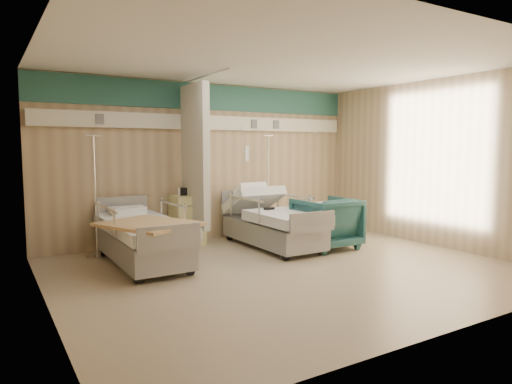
% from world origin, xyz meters
% --- Properties ---
extents(ground, '(6.00, 5.00, 0.00)m').
position_xyz_m(ground, '(0.00, 0.00, 0.00)').
color(ground, gray).
rests_on(ground, ground).
extents(room_walls, '(6.04, 5.04, 2.82)m').
position_xyz_m(room_walls, '(-0.03, 0.25, 1.86)').
color(room_walls, tan).
rests_on(room_walls, ground).
extents(bed_right, '(1.00, 2.16, 0.63)m').
position_xyz_m(bed_right, '(0.60, 1.30, 0.32)').
color(bed_right, silver).
rests_on(bed_right, ground).
extents(bed_left, '(1.00, 2.16, 0.63)m').
position_xyz_m(bed_left, '(-1.60, 1.30, 0.32)').
color(bed_left, silver).
rests_on(bed_left, ground).
extents(bedside_cabinet, '(0.50, 0.48, 0.85)m').
position_xyz_m(bedside_cabinet, '(-0.55, 2.20, 0.42)').
color(bedside_cabinet, '#E6E18F').
rests_on(bedside_cabinet, ground).
extents(visitor_armchair, '(0.91, 0.93, 0.84)m').
position_xyz_m(visitor_armchair, '(1.31, 0.77, 0.42)').
color(visitor_armchair, '#1F4E4E').
rests_on(visitor_armchair, ground).
extents(waffle_blanket, '(0.73, 0.65, 0.08)m').
position_xyz_m(waffle_blanket, '(1.28, 0.75, 0.88)').
color(waffle_blanket, silver).
rests_on(waffle_blanket, visitor_armchair).
extents(iv_stand_right, '(0.34, 0.34, 1.90)m').
position_xyz_m(iv_stand_right, '(1.10, 2.22, 0.39)').
color(iv_stand_right, silver).
rests_on(iv_stand_right, ground).
extents(iv_stand_left, '(0.33, 0.33, 1.85)m').
position_xyz_m(iv_stand_left, '(-2.08, 2.05, 0.38)').
color(iv_stand_left, silver).
rests_on(iv_stand_left, ground).
extents(call_remote, '(0.19, 0.10, 0.04)m').
position_xyz_m(call_remote, '(0.54, 1.31, 0.65)').
color(call_remote, black).
rests_on(call_remote, bed_right).
extents(tan_blanket, '(1.36, 1.49, 0.04)m').
position_xyz_m(tan_blanket, '(-1.65, 0.84, 0.65)').
color(tan_blanket, tan).
rests_on(tan_blanket, bed_left).
extents(toiletry_bag, '(0.27, 0.20, 0.13)m').
position_xyz_m(toiletry_bag, '(-0.54, 2.23, 0.91)').
color(toiletry_bag, black).
rests_on(toiletry_bag, bedside_cabinet).
extents(white_cup, '(0.11, 0.11, 0.13)m').
position_xyz_m(white_cup, '(-0.64, 2.27, 0.91)').
color(white_cup, white).
rests_on(white_cup, bedside_cabinet).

